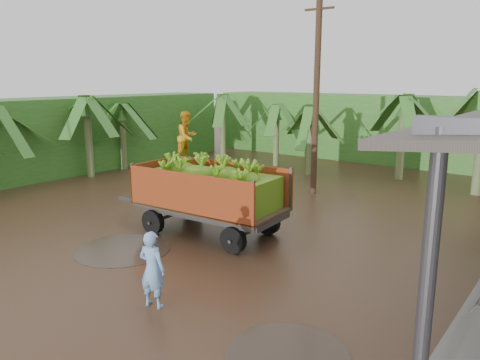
{
  "coord_description": "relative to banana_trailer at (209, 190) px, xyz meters",
  "views": [
    {
      "loc": [
        6.72,
        -9.26,
        4.53
      ],
      "look_at": [
        -1.33,
        1.16,
        1.65
      ],
      "focal_mm": 35.0,
      "sensor_mm": 36.0,
      "label": 1
    }
  ],
  "objects": [
    {
      "name": "ground",
      "position": [
        2.07,
        -0.67,
        -1.32
      ],
      "size": [
        100.0,
        100.0,
        0.0
      ],
      "primitive_type": "plane",
      "color": "black",
      "rests_on": "ground"
    },
    {
      "name": "hedge_north",
      "position": [
        0.07,
        15.33,
        0.48
      ],
      "size": [
        22.0,
        3.0,
        3.6
      ],
      "primitive_type": "cube",
      "color": "#2D661E",
      "rests_on": "ground"
    },
    {
      "name": "hedge_west",
      "position": [
        -11.93,
        3.33,
        0.48
      ],
      "size": [
        3.0,
        18.0,
        3.6
      ],
      "primitive_type": "cube",
      "color": "#2D661E",
      "rests_on": "ground"
    },
    {
      "name": "banana_trailer",
      "position": [
        0.0,
        0.0,
        0.0
      ],
      "size": [
        6.11,
        2.41,
        3.56
      ],
      "rotation": [
        0.0,
        0.0,
        0.07
      ],
      "color": "#CA4A1C",
      "rests_on": "ground"
    },
    {
      "name": "man_blue",
      "position": [
        2.07,
        -4.09,
        -0.53
      ],
      "size": [
        0.65,
        0.49,
        1.59
      ],
      "primitive_type": "imported",
      "rotation": [
        0.0,
        0.0,
        3.35
      ],
      "color": "#77A3DA",
      "rests_on": "ground"
    },
    {
      "name": "utility_pole",
      "position": [
        -0.03,
        6.31,
        2.53
      ],
      "size": [
        1.2,
        0.24,
        7.6
      ],
      "color": "#47301E",
      "rests_on": "ground"
    },
    {
      "name": "banana_plants",
      "position": [
        -2.43,
        6.34,
        0.5
      ],
      "size": [
        24.61,
        20.93,
        4.18
      ],
      "color": "#2D661E",
      "rests_on": "ground"
    }
  ]
}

